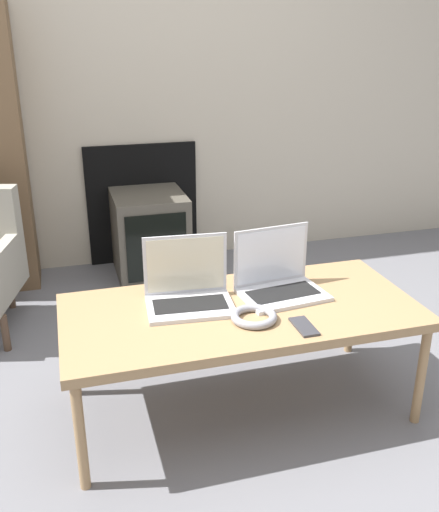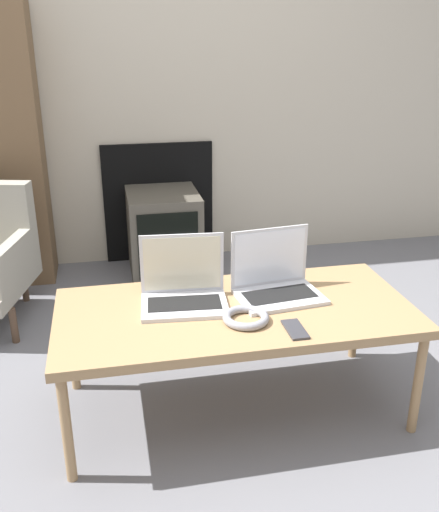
% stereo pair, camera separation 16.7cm
% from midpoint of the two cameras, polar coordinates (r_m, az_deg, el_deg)
% --- Properties ---
extents(ground_plane, '(14.00, 14.00, 0.00)m').
position_cam_midpoint_polar(ground_plane, '(2.28, 4.62, -17.19)').
color(ground_plane, slate).
extents(wall_back, '(7.00, 0.08, 2.60)m').
position_cam_midpoint_polar(wall_back, '(3.64, -3.52, 19.43)').
color(wall_back, '#B7AD99').
rests_on(wall_back, ground_plane).
extents(table, '(1.34, 0.63, 0.45)m').
position_cam_midpoint_polar(table, '(2.17, 3.82, -6.04)').
color(table, '#9E7A51').
rests_on(table, ground_plane).
extents(laptop_left, '(0.34, 0.26, 0.25)m').
position_cam_midpoint_polar(laptop_left, '(2.18, -1.43, -3.29)').
color(laptop_left, silver).
rests_on(laptop_left, table).
extents(laptop_right, '(0.35, 0.27, 0.25)m').
position_cam_midpoint_polar(laptop_right, '(2.26, 7.73, -2.47)').
color(laptop_right, silver).
rests_on(laptop_right, table).
extents(headphones, '(0.17, 0.17, 0.03)m').
position_cam_midpoint_polar(headphones, '(2.06, 4.98, -6.20)').
color(headphones, gray).
rests_on(headphones, table).
extents(phone, '(0.06, 0.14, 0.01)m').
position_cam_midpoint_polar(phone, '(2.03, 9.93, -7.29)').
color(phone, '#333338').
rests_on(phone, table).
extents(tv, '(0.43, 0.48, 0.52)m').
position_cam_midpoint_polar(tv, '(3.53, -4.25, 2.29)').
color(tv, '#4C473D').
rests_on(tv, ground_plane).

